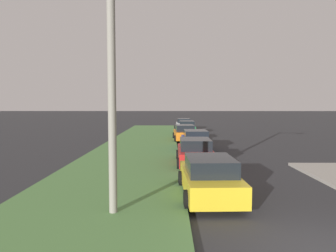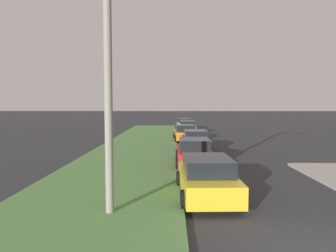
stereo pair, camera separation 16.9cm
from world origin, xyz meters
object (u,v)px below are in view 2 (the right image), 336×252
at_px(parked_car_green, 187,127).
at_px(parked_car_yellow, 207,178).
at_px(streetlight, 120,67).
at_px(parked_car_red, 194,152).
at_px(parked_car_orange, 185,133).
at_px(parked_car_blue, 195,140).
at_px(parked_car_white, 184,124).

bearing_deg(parked_car_green, parked_car_yellow, 179.40).
bearing_deg(streetlight, parked_car_red, -19.33).
distance_m(parked_car_red, parked_car_orange, 11.27).
bearing_deg(parked_car_blue, parked_car_white, -0.78).
bearing_deg(parked_car_yellow, streetlight, 122.88).
bearing_deg(parked_car_blue, parked_car_yellow, 176.78).
xyz_separation_m(parked_car_yellow, parked_car_white, (29.37, -0.35, 0.00)).
bearing_deg(parked_car_white, parked_car_green, -179.45).
relative_size(parked_car_orange, streetlight, 0.58).
bearing_deg(parked_car_white, streetlight, 173.66).
bearing_deg(parked_car_blue, parked_car_red, 174.03).
relative_size(parked_car_orange, parked_car_green, 1.01).
height_order(parked_car_orange, streetlight, streetlight).
height_order(parked_car_blue, parked_car_orange, same).
distance_m(parked_car_orange, streetlight, 19.47).
relative_size(parked_car_blue, streetlight, 0.58).
bearing_deg(streetlight, parked_car_orange, -7.96).
height_order(parked_car_yellow, parked_car_green, same).
height_order(parked_car_yellow, parked_car_blue, same).
relative_size(parked_car_blue, parked_car_green, 1.00).
bearing_deg(parked_car_red, streetlight, 161.26).
bearing_deg(parked_car_white, parked_car_orange, 177.28).
xyz_separation_m(parked_car_yellow, parked_car_blue, (11.25, -0.43, 0.00)).
bearing_deg(parked_car_yellow, parked_car_red, -1.54).
bearing_deg(streetlight, parked_car_green, -7.11).
bearing_deg(parked_car_yellow, parked_car_white, -2.65).
bearing_deg(parked_car_white, parked_car_yellow, 178.61).
relative_size(parked_car_orange, parked_car_white, 1.01).
bearing_deg(parked_car_orange, parked_car_white, -4.33).
height_order(parked_car_red, parked_car_green, same).
distance_m(parked_car_yellow, parked_car_white, 29.37).
height_order(parked_car_red, parked_car_white, same).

